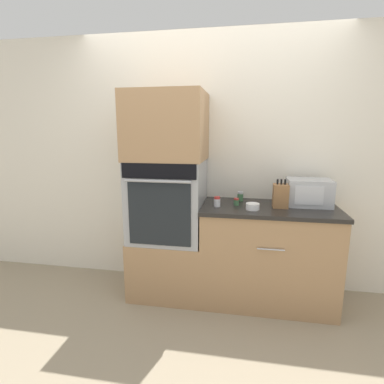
# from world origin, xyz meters

# --- Properties ---
(ground_plane) EXTENTS (12.00, 12.00, 0.00)m
(ground_plane) POSITION_xyz_m (0.00, 0.00, 0.00)
(ground_plane) COLOR gray
(wall_back) EXTENTS (8.00, 0.05, 2.50)m
(wall_back) POSITION_xyz_m (0.00, 0.63, 1.25)
(wall_back) COLOR silver
(wall_back) RESTS_ON ground_plane
(oven_cabinet_base) EXTENTS (0.69, 0.60, 0.56)m
(oven_cabinet_base) POSITION_xyz_m (-0.34, 0.30, 0.28)
(oven_cabinet_base) COLOR #A87F56
(oven_cabinet_base) RESTS_ON ground_plane
(wall_oven) EXTENTS (0.67, 0.64, 0.75)m
(wall_oven) POSITION_xyz_m (-0.34, 0.30, 0.93)
(wall_oven) COLOR #9EA0A5
(wall_oven) RESTS_ON oven_cabinet_base
(oven_cabinet_upper) EXTENTS (0.69, 0.60, 0.60)m
(oven_cabinet_upper) POSITION_xyz_m (-0.34, 0.30, 1.61)
(oven_cabinet_upper) COLOR #A87F56
(oven_cabinet_upper) RESTS_ON wall_oven
(counter_unit) EXTENTS (1.20, 0.63, 0.91)m
(counter_unit) POSITION_xyz_m (0.59, 0.30, 0.46)
(counter_unit) COLOR #A87F56
(counter_unit) RESTS_ON ground_plane
(microwave) EXTENTS (0.38, 0.28, 0.24)m
(microwave) POSITION_xyz_m (0.93, 0.40, 1.03)
(microwave) COLOR #B2B5BA
(microwave) RESTS_ON counter_unit
(knife_block) EXTENTS (0.13, 0.13, 0.25)m
(knife_block) POSITION_xyz_m (0.67, 0.29, 1.01)
(knife_block) COLOR olive
(knife_block) RESTS_ON counter_unit
(bowl) EXTENTS (0.12, 0.12, 0.05)m
(bowl) POSITION_xyz_m (0.43, 0.17, 0.94)
(bowl) COLOR white
(bowl) RESTS_ON counter_unit
(condiment_jar_near) EXTENTS (0.05, 0.05, 0.06)m
(condiment_jar_near) POSITION_xyz_m (0.29, 0.30, 0.94)
(condiment_jar_near) COLOR #427047
(condiment_jar_near) RESTS_ON counter_unit
(condiment_jar_mid) EXTENTS (0.06, 0.06, 0.09)m
(condiment_jar_mid) POSITION_xyz_m (0.32, 0.48, 0.95)
(condiment_jar_mid) COLOR #427047
(condiment_jar_mid) RESTS_ON counter_unit
(condiment_jar_far) EXTENTS (0.06, 0.06, 0.09)m
(condiment_jar_far) POSITION_xyz_m (0.13, 0.22, 0.95)
(condiment_jar_far) COLOR silver
(condiment_jar_far) RESTS_ON counter_unit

